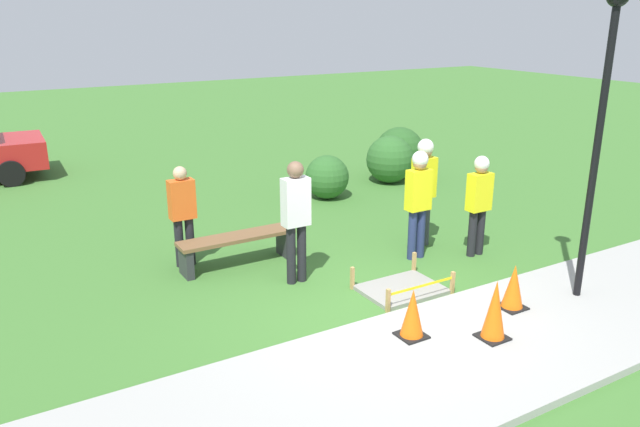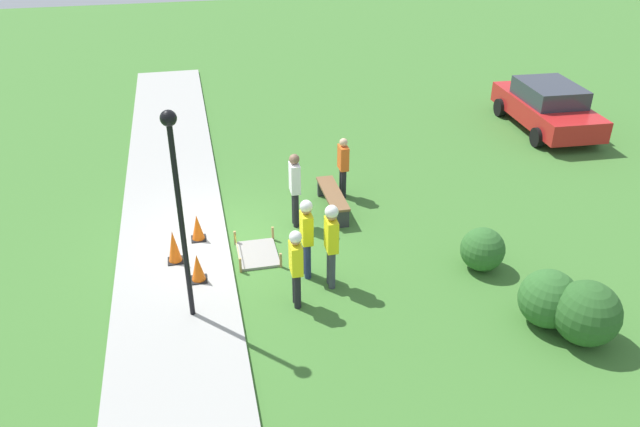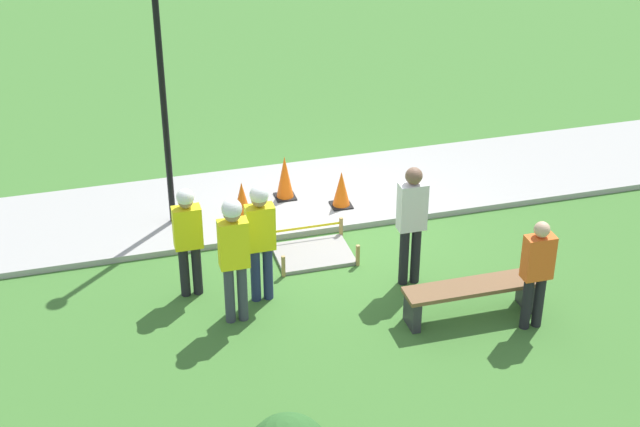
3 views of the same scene
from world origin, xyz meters
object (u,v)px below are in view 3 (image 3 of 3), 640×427
object	(u,v)px
park_bench	(471,294)
worker_trainee	(188,233)
traffic_cone_sidewalk_edge	(242,200)
lamppost_near	(160,63)
worker_supervisor	(260,233)
worker_assistant	(234,249)
traffic_cone_near_patch	(341,189)
bystander_in_orange_shirt	(537,269)
bystander_in_gray_shirt	(412,218)
traffic_cone_far_patch	(285,177)

from	to	relation	value
park_bench	worker_trainee	world-z (taller)	worker_trainee
traffic_cone_sidewalk_edge	lamppost_near	world-z (taller)	lamppost_near
worker_supervisor	worker_assistant	bearing A→B (deg)	42.66
traffic_cone_near_patch	lamppost_near	xyz separation A→B (m)	(2.77, -0.25, 2.38)
traffic_cone_sidewalk_edge	lamppost_near	distance (m)	2.63
park_bench	bystander_in_orange_shirt	bearing A→B (deg)	147.88
park_bench	bystander_in_gray_shirt	world-z (taller)	bystander_in_gray_shirt
traffic_cone_near_patch	lamppost_near	bearing A→B (deg)	-5.14
traffic_cone_far_patch	lamppost_near	xyz separation A→B (m)	(1.94, 0.29, 2.31)
traffic_cone_sidewalk_edge	worker_assistant	bearing A→B (deg)	76.70
traffic_cone_far_patch	worker_trainee	distance (m)	3.10
worker_assistant	bystander_in_orange_shirt	bearing A→B (deg)	162.26
worker_supervisor	bystander_in_orange_shirt	world-z (taller)	worker_supervisor
traffic_cone_far_patch	bystander_in_gray_shirt	world-z (taller)	bystander_in_gray_shirt
worker_supervisor	worker_assistant	distance (m)	0.62
traffic_cone_near_patch	worker_trainee	size ratio (longest dim) A/B	0.37
worker_supervisor	worker_assistant	world-z (taller)	worker_assistant
worker_assistant	bystander_in_gray_shirt	bearing A→B (deg)	-174.28
bystander_in_orange_shirt	bystander_in_gray_shirt	distance (m)	1.94
traffic_cone_far_patch	worker_assistant	world-z (taller)	worker_assistant
traffic_cone_sidewalk_edge	worker_supervisor	size ratio (longest dim) A/B	0.34
park_bench	worker_supervisor	bearing A→B (deg)	-24.14
worker_assistant	bystander_in_orange_shirt	distance (m)	4.05
traffic_cone_near_patch	bystander_in_orange_shirt	distance (m)	4.18
traffic_cone_near_patch	bystander_in_gray_shirt	bearing A→B (deg)	98.02
worker_trainee	bystander_in_orange_shirt	bearing A→B (deg)	154.77
traffic_cone_near_patch	park_bench	xyz separation A→B (m)	(-0.85, 3.40, -0.04)
traffic_cone_far_patch	lamppost_near	distance (m)	3.03
bystander_in_gray_shirt	lamppost_near	bearing A→B (deg)	-40.03
worker_supervisor	bystander_in_gray_shirt	bearing A→B (deg)	175.91
worker_trainee	bystander_in_orange_shirt	size ratio (longest dim) A/B	1.04
worker_trainee	lamppost_near	distance (m)	2.71
park_bench	lamppost_near	world-z (taller)	lamppost_near
worker_assistant	bystander_in_orange_shirt	world-z (taller)	worker_assistant
lamppost_near	traffic_cone_far_patch	bearing A→B (deg)	-171.50
bystander_in_gray_shirt	bystander_in_orange_shirt	bearing A→B (deg)	129.40
park_bench	bystander_in_orange_shirt	world-z (taller)	bystander_in_orange_shirt
traffic_cone_far_patch	worker_trainee	xyz separation A→B (m)	(1.96, 2.34, 0.53)
bystander_in_gray_shirt	traffic_cone_near_patch	bearing A→B (deg)	-81.98
traffic_cone_near_patch	traffic_cone_sidewalk_edge	xyz separation A→B (m)	(1.66, -0.08, -0.00)
traffic_cone_sidewalk_edge	bystander_in_orange_shirt	distance (m)	5.10
worker_assistant	worker_trainee	xyz separation A→B (m)	(0.50, -0.82, -0.14)
worker_trainee	traffic_cone_far_patch	bearing A→B (deg)	-130.01
traffic_cone_near_patch	traffic_cone_sidewalk_edge	bearing A→B (deg)	-2.60
worker_supervisor	worker_assistant	size ratio (longest dim) A/B	0.96
traffic_cone_sidewalk_edge	park_bench	distance (m)	4.28
park_bench	bystander_in_orange_shirt	size ratio (longest dim) A/B	1.16
worker_assistant	traffic_cone_near_patch	bearing A→B (deg)	-131.22
traffic_cone_sidewalk_edge	worker_supervisor	world-z (taller)	worker_supervisor
traffic_cone_sidewalk_edge	worker_trainee	distance (m)	2.27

